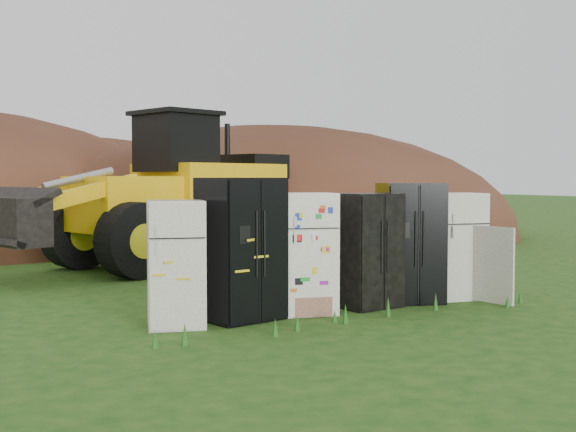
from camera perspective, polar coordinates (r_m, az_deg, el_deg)
name	(u,v)px	position (r m, az deg, el deg)	size (l,w,h in m)	color
ground	(337,309)	(10.91, 3.92, -7.38)	(120.00, 120.00, 0.00)	#1A4512
fridge_leftmost	(176,264)	(9.65, -8.85, -3.75)	(0.74, 0.71, 1.67)	white
fridge_black_side	(241,249)	(10.02, -3.75, -2.61)	(1.03, 0.81, 1.97)	black
fridge_sticker	(307,253)	(10.49, 1.47, -2.95)	(0.78, 0.72, 1.75)	white
fridge_dark_mid	(367,250)	(11.04, 6.25, -2.72)	(0.89, 0.72, 1.73)	black
fridge_black_right	(410,243)	(11.60, 9.65, -2.08)	(0.94, 0.79, 1.89)	black
fridge_open_door	(456,246)	(12.11, 13.13, -2.30)	(0.78, 0.72, 1.72)	white
wheel_loader	(144,189)	(15.81, -11.33, 2.08)	(7.14, 2.89, 3.45)	#FBB510
dirt_mound_right	(278,239)	(23.18, -0.76, -1.86)	(17.15, 12.58, 7.29)	#3E2114
dirt_mound_back	(65,234)	(26.74, -17.19, -1.35)	(19.43, 12.96, 6.88)	#3E2114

